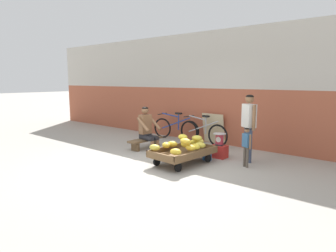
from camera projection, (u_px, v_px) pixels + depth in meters
name	position (u px, v px, depth m)	size (l,w,h in m)	color
ground_plane	(154.00, 166.00, 6.48)	(80.00, 80.00, 0.00)	#A39E93
back_wall	(227.00, 88.00, 8.54)	(16.00, 0.30, 3.24)	#A35138
banana_cart	(183.00, 153.00, 6.63)	(0.93, 1.49, 0.36)	brown
banana_pile	(185.00, 144.00, 6.58)	(0.89, 1.37, 0.26)	gold
low_bench	(145.00, 141.00, 8.15)	(0.32, 1.11, 0.27)	brown
vendor_seated	(147.00, 128.00, 8.03)	(0.71, 0.53, 1.14)	brown
plastic_crate	(219.00, 151.00, 7.18)	(0.36, 0.28, 0.30)	red
weighing_scale	(219.00, 139.00, 7.14)	(0.30, 0.30, 0.29)	#28282D
bicycle_near_left	(176.00, 128.00, 9.33)	(1.66, 0.48, 0.86)	black
bicycle_far_left	(203.00, 132.00, 8.63)	(1.66, 0.48, 0.86)	black
sign_board	(213.00, 129.00, 8.73)	(0.70, 0.19, 0.89)	#C6B289
customer_adult	(249.00, 121.00, 6.69)	(0.42, 0.35, 1.53)	#38425B
customer_child	(246.00, 143.00, 6.35)	(0.25, 0.17, 0.85)	brown
shopping_bag	(207.00, 155.00, 6.96)	(0.18, 0.12, 0.24)	#3370B7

